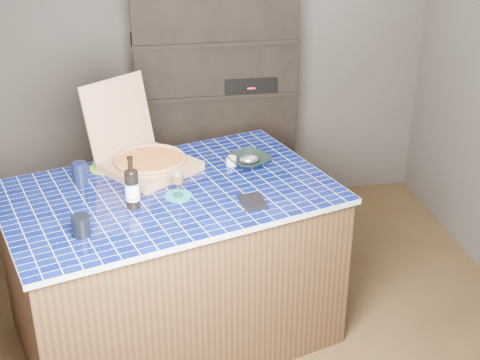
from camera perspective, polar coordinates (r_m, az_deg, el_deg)
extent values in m
plane|color=brown|center=(4.33, 0.79, -12.04)|extent=(3.50, 3.50, 0.00)
plane|color=#504A45|center=(5.34, -2.56, 10.52)|extent=(3.50, 0.00, 3.50)
plane|color=#504A45|center=(2.23, 9.34, -13.82)|extent=(3.50, 0.00, 3.50)
cube|color=black|center=(5.23, -2.18, 6.19)|extent=(1.20, 0.40, 1.80)
cube|color=black|center=(5.15, 0.64, 8.52)|extent=(0.40, 0.32, 0.12)
cube|color=#4F381F|center=(3.99, -5.80, -7.44)|extent=(2.00, 1.57, 0.96)
cube|color=#040D47|center=(3.75, -6.14, -1.11)|extent=(2.06, 1.63, 0.03)
cube|color=tan|center=(3.98, -7.65, 1.14)|extent=(0.64, 0.64, 0.05)
cube|color=tan|center=(4.08, -10.37, 5.39)|extent=(0.42, 0.36, 0.45)
cylinder|color=#B3794A|center=(3.96, -7.67, 1.57)|extent=(0.42, 0.42, 0.01)
cylinder|color=maroon|center=(3.96, -7.68, 1.73)|extent=(0.37, 0.37, 0.01)
torus|color=#B3794A|center=(3.96, -7.69, 1.81)|extent=(0.42, 0.42, 0.03)
cylinder|color=black|center=(3.54, -9.18, -0.85)|extent=(0.07, 0.07, 0.20)
ellipsoid|color=black|center=(3.50, -9.29, 0.64)|extent=(0.07, 0.07, 0.04)
cylinder|color=black|center=(3.48, -9.35, 1.37)|extent=(0.03, 0.03, 0.08)
cylinder|color=white|center=(3.54, -9.17, -0.99)|extent=(0.07, 0.07, 0.09)
cylinder|color=#3B6FCB|center=(3.56, -9.13, -1.40)|extent=(0.08, 0.08, 0.01)
cylinder|color=#3B6FCB|center=(3.52, -9.22, -0.28)|extent=(0.08, 0.08, 0.01)
cylinder|color=teal|center=(3.67, -5.30, -1.34)|extent=(0.15, 0.15, 0.01)
cylinder|color=white|center=(3.67, -5.30, -1.28)|extent=(0.06, 0.06, 0.00)
cylinder|color=white|center=(3.65, -5.32, -0.77)|extent=(0.01, 0.01, 0.07)
ellipsoid|color=white|center=(3.62, -5.37, 0.28)|extent=(0.07, 0.07, 0.10)
cylinder|color=#C2821F|center=(3.62, -5.37, 0.15)|extent=(0.06, 0.06, 0.04)
cylinder|color=white|center=(3.61, -5.38, 0.53)|extent=(0.06, 0.06, 0.02)
cylinder|color=black|center=(3.35, -13.41, -3.83)|extent=(0.09, 0.09, 0.10)
cube|color=black|center=(3.58, 1.07, -1.87)|extent=(0.14, 0.19, 0.01)
imported|color=black|center=(4.01, 0.78, 1.66)|extent=(0.33, 0.33, 0.06)
ellipsoid|color=silver|center=(4.00, 0.78, 1.79)|extent=(0.12, 0.10, 0.05)
cylinder|color=silver|center=(4.01, -0.75, 1.63)|extent=(0.06, 0.06, 0.05)
cylinder|color=black|center=(3.88, -13.50, 0.58)|extent=(0.08, 0.08, 0.13)
cylinder|color=#77BB28|center=(4.06, -11.38, 1.02)|extent=(0.19, 0.19, 0.01)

